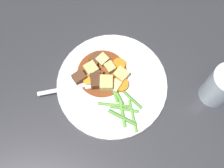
{
  "coord_description": "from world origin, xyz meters",
  "views": [
    {
      "loc": [
        -0.17,
        0.16,
        0.69
      ],
      "look_at": [
        0.0,
        0.0,
        0.01
      ],
      "focal_mm": 47.64,
      "sensor_mm": 36.0,
      "label": 1
    }
  ],
  "objects_px": {
    "dinner_plate": "(112,85)",
    "potato_chunk_0": "(91,69)",
    "meat_chunk_0": "(96,81)",
    "carrot_slice_2": "(121,85)",
    "potato_chunk_1": "(106,84)",
    "potato_chunk_5": "(122,76)",
    "carrot_slice_3": "(119,64)",
    "potato_chunk_3": "(115,86)",
    "carrot_slice_0": "(114,81)",
    "fork": "(76,87)",
    "meat_chunk_3": "(98,76)",
    "meat_chunk_1": "(79,77)",
    "meat_chunk_2": "(97,59)",
    "carrot_slice_1": "(88,80)",
    "potato_chunk_4": "(102,60)",
    "water_glass": "(221,86)",
    "potato_chunk_2": "(110,68)"
  },
  "relations": [
    {
      "from": "meat_chunk_2",
      "to": "carrot_slice_3",
      "type": "bearing_deg",
      "value": -144.4
    },
    {
      "from": "dinner_plate",
      "to": "potato_chunk_0",
      "type": "bearing_deg",
      "value": 14.97
    },
    {
      "from": "carrot_slice_3",
      "to": "meat_chunk_3",
      "type": "bearing_deg",
      "value": 80.22
    },
    {
      "from": "carrot_slice_3",
      "to": "potato_chunk_3",
      "type": "xyz_separation_m",
      "value": [
        -0.04,
        0.05,
        0.0
      ]
    },
    {
      "from": "dinner_plate",
      "to": "carrot_slice_2",
      "type": "bearing_deg",
      "value": -141.77
    },
    {
      "from": "carrot_slice_0",
      "to": "meat_chunk_3",
      "type": "relative_size",
      "value": 1.17
    },
    {
      "from": "carrot_slice_3",
      "to": "potato_chunk_0",
      "type": "xyz_separation_m",
      "value": [
        0.03,
        0.06,
        0.01
      ]
    },
    {
      "from": "carrot_slice_0",
      "to": "fork",
      "type": "height_order",
      "value": "carrot_slice_0"
    },
    {
      "from": "potato_chunk_1",
      "to": "potato_chunk_3",
      "type": "relative_size",
      "value": 1.26
    },
    {
      "from": "carrot_slice_3",
      "to": "potato_chunk_4",
      "type": "bearing_deg",
      "value": 34.52
    },
    {
      "from": "meat_chunk_3",
      "to": "fork",
      "type": "xyz_separation_m",
      "value": [
        0.02,
        0.06,
        -0.01
      ]
    },
    {
      "from": "dinner_plate",
      "to": "meat_chunk_0",
      "type": "xyz_separation_m",
      "value": [
        0.03,
        0.03,
        0.02
      ]
    },
    {
      "from": "carrot_slice_2",
      "to": "meat_chunk_0",
      "type": "bearing_deg",
      "value": 41.88
    },
    {
      "from": "potato_chunk_0",
      "to": "water_glass",
      "type": "height_order",
      "value": "water_glass"
    },
    {
      "from": "carrot_slice_0",
      "to": "carrot_slice_2",
      "type": "distance_m",
      "value": 0.02
    },
    {
      "from": "meat_chunk_0",
      "to": "carrot_slice_2",
      "type": "bearing_deg",
      "value": -138.12
    },
    {
      "from": "potato_chunk_2",
      "to": "water_glass",
      "type": "height_order",
      "value": "water_glass"
    },
    {
      "from": "potato_chunk_3",
      "to": "potato_chunk_5",
      "type": "bearing_deg",
      "value": -73.56
    },
    {
      "from": "meat_chunk_2",
      "to": "fork",
      "type": "xyz_separation_m",
      "value": [
        -0.02,
        0.08,
        -0.01
      ]
    },
    {
      "from": "potato_chunk_5",
      "to": "fork",
      "type": "distance_m",
      "value": 0.11
    },
    {
      "from": "carrot_slice_3",
      "to": "meat_chunk_0",
      "type": "distance_m",
      "value": 0.07
    },
    {
      "from": "meat_chunk_0",
      "to": "water_glass",
      "type": "bearing_deg",
      "value": -136.49
    },
    {
      "from": "carrot_slice_0",
      "to": "potato_chunk_5",
      "type": "height_order",
      "value": "potato_chunk_5"
    },
    {
      "from": "carrot_slice_2",
      "to": "carrot_slice_3",
      "type": "bearing_deg",
      "value": -37.33
    },
    {
      "from": "dinner_plate",
      "to": "meat_chunk_1",
      "type": "distance_m",
      "value": 0.08
    },
    {
      "from": "carrot_slice_1",
      "to": "potato_chunk_3",
      "type": "bearing_deg",
      "value": -146.96
    },
    {
      "from": "carrot_slice_3",
      "to": "potato_chunk_1",
      "type": "height_order",
      "value": "potato_chunk_1"
    },
    {
      "from": "potato_chunk_5",
      "to": "carrot_slice_2",
      "type": "bearing_deg",
      "value": 131.06
    },
    {
      "from": "carrot_slice_3",
      "to": "potato_chunk_3",
      "type": "bearing_deg",
      "value": 128.5
    },
    {
      "from": "carrot_slice_2",
      "to": "meat_chunk_2",
      "type": "relative_size",
      "value": 1.17
    },
    {
      "from": "potato_chunk_4",
      "to": "carrot_slice_2",
      "type": "bearing_deg",
      "value": 173.91
    },
    {
      "from": "meat_chunk_2",
      "to": "meat_chunk_1",
      "type": "bearing_deg",
      "value": 97.46
    },
    {
      "from": "carrot_slice_3",
      "to": "potato_chunk_4",
      "type": "distance_m",
      "value": 0.04
    },
    {
      "from": "dinner_plate",
      "to": "potato_chunk_0",
      "type": "distance_m",
      "value": 0.06
    },
    {
      "from": "carrot_slice_3",
      "to": "potato_chunk_0",
      "type": "distance_m",
      "value": 0.07
    },
    {
      "from": "carrot_slice_0",
      "to": "potato_chunk_1",
      "type": "height_order",
      "value": "potato_chunk_1"
    },
    {
      "from": "potato_chunk_0",
      "to": "potato_chunk_3",
      "type": "xyz_separation_m",
      "value": [
        -0.07,
        -0.01,
        -0.0
      ]
    },
    {
      "from": "carrot_slice_2",
      "to": "meat_chunk_0",
      "type": "distance_m",
      "value": 0.06
    },
    {
      "from": "meat_chunk_1",
      "to": "potato_chunk_1",
      "type": "bearing_deg",
      "value": -147.06
    },
    {
      "from": "dinner_plate",
      "to": "water_glass",
      "type": "distance_m",
      "value": 0.25
    },
    {
      "from": "carrot_slice_0",
      "to": "fork",
      "type": "bearing_deg",
      "value": 56.84
    },
    {
      "from": "meat_chunk_2",
      "to": "carrot_slice_2",
      "type": "bearing_deg",
      "value": -179.54
    },
    {
      "from": "potato_chunk_4",
      "to": "fork",
      "type": "xyz_separation_m",
      "value": [
        -0.01,
        0.09,
        -0.01
      ]
    },
    {
      "from": "carrot_slice_3",
      "to": "meat_chunk_3",
      "type": "distance_m",
      "value": 0.06
    },
    {
      "from": "potato_chunk_1",
      "to": "potato_chunk_0",
      "type": "bearing_deg",
      "value": 2.73
    },
    {
      "from": "potato_chunk_1",
      "to": "potato_chunk_5",
      "type": "distance_m",
      "value": 0.04
    },
    {
      "from": "meat_chunk_0",
      "to": "carrot_slice_3",
      "type": "bearing_deg",
      "value": -92.28
    },
    {
      "from": "potato_chunk_0",
      "to": "fork",
      "type": "relative_size",
      "value": 0.18
    },
    {
      "from": "dinner_plate",
      "to": "meat_chunk_3",
      "type": "height_order",
      "value": "meat_chunk_3"
    },
    {
      "from": "potato_chunk_0",
      "to": "fork",
      "type": "height_order",
      "value": "potato_chunk_0"
    }
  ]
}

